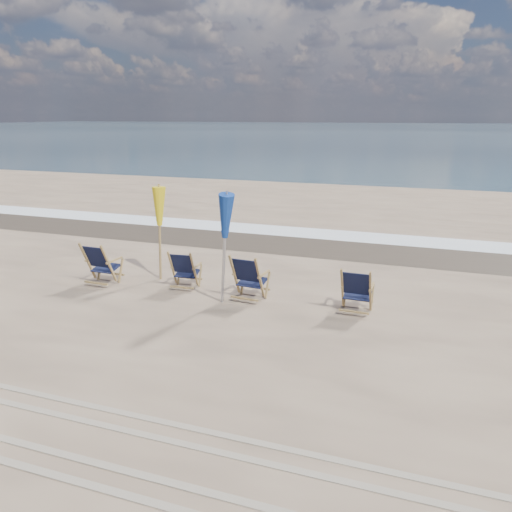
# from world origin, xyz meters

# --- Properties ---
(ocean) EXTENTS (400.00, 400.00, 0.00)m
(ocean) POSITION_xyz_m (0.00, 128.00, 0.00)
(ocean) COLOR #38505D
(ocean) RESTS_ON ground
(surf_foam) EXTENTS (200.00, 1.40, 0.01)m
(surf_foam) POSITION_xyz_m (0.00, 8.30, 0.00)
(surf_foam) COLOR silver
(surf_foam) RESTS_ON ground
(wet_sand_strip) EXTENTS (200.00, 2.60, 0.00)m
(wet_sand_strip) POSITION_xyz_m (0.00, 6.80, 0.00)
(wet_sand_strip) COLOR #42362A
(wet_sand_strip) RESTS_ON ground
(tire_tracks) EXTENTS (80.00, 1.30, 0.01)m
(tire_tracks) POSITION_xyz_m (0.00, -2.80, 0.01)
(tire_tracks) COLOR gray
(tire_tracks) RESTS_ON ground
(beach_chair_0) EXTENTS (0.66, 0.73, 0.99)m
(beach_chair_0) POSITION_xyz_m (-3.21, 1.80, 0.50)
(beach_chair_0) COLOR black
(beach_chair_0) RESTS_ON ground
(beach_chair_1) EXTENTS (0.62, 0.68, 0.88)m
(beach_chair_1) POSITION_xyz_m (-1.39, 2.21, 0.44)
(beach_chair_1) COLOR black
(beach_chair_1) RESTS_ON ground
(beach_chair_2) EXTENTS (0.69, 0.77, 0.99)m
(beach_chair_2) POSITION_xyz_m (0.16, 1.95, 0.49)
(beach_chair_2) COLOR black
(beach_chair_2) RESTS_ON ground
(beach_chair_3) EXTENTS (0.60, 0.68, 0.92)m
(beach_chair_3) POSITION_xyz_m (2.29, 2.01, 0.46)
(beach_chair_3) COLOR black
(beach_chair_3) RESTS_ON ground
(umbrella_yellow) EXTENTS (0.30, 0.30, 2.08)m
(umbrella_yellow) POSITION_xyz_m (-2.45, 2.70, 1.56)
(umbrella_yellow) COLOR olive
(umbrella_yellow) RESTS_ON ground
(umbrella_blue) EXTENTS (0.30, 0.30, 2.26)m
(umbrella_blue) POSITION_xyz_m (-0.44, 1.62, 1.73)
(umbrella_blue) COLOR #A5A5AD
(umbrella_blue) RESTS_ON ground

